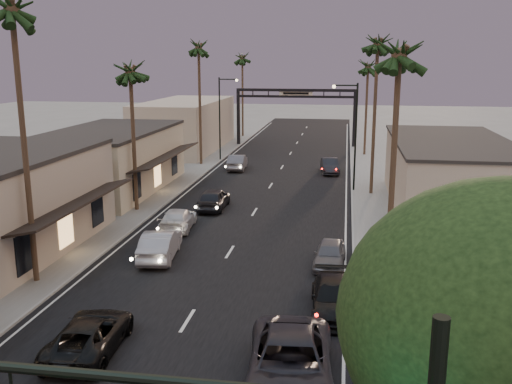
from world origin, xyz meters
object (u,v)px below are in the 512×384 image
(palm_far, at_px, (242,55))
(oncoming_pickup, at_px, (90,335))
(streetlight_right, at_px, (353,128))
(arch, at_px, (296,103))
(palm_ra, at_px, (400,45))
(curbside_near, at_px, (290,363))
(palm_rb, at_px, (378,39))
(oncoming_silver, at_px, (160,244))
(corner_tree, at_px, (512,334))
(palm_lc, at_px, (130,65))
(palm_lb, at_px, (11,1))
(curbside_black, at_px, (334,297))
(palm_ld, at_px, (199,44))
(palm_rc, at_px, (368,63))
(streetlight_left, at_px, (222,112))

(palm_far, distance_m, oncoming_pickup, 63.25)
(streetlight_right, bearing_deg, arch, 105.47)
(palm_ra, xyz_separation_m, curbside_near, (-3.80, -9.32, -10.57))
(streetlight_right, height_order, palm_rb, palm_rb)
(palm_rb, height_order, oncoming_silver, palm_rb)
(corner_tree, distance_m, streetlight_right, 37.64)
(palm_lc, distance_m, palm_rb, 19.07)
(palm_lb, xyz_separation_m, oncoming_silver, (4.97, 4.42, -12.59))
(oncoming_pickup, bearing_deg, palm_rb, -116.13)
(arch, xyz_separation_m, curbside_black, (6.11, -49.17, -4.84))
(palm_rb, relative_size, curbside_black, 2.96)
(palm_far, height_order, curbside_black, palm_far)
(palm_lb, distance_m, curbside_black, 19.46)
(corner_tree, height_order, curbside_black, corner_tree)
(palm_lb, bearing_deg, palm_rb, 51.98)
(curbside_near, bearing_deg, palm_rb, 78.29)
(palm_lc, distance_m, palm_far, 42.01)
(arch, distance_m, palm_ra, 47.17)
(palm_lc, bearing_deg, palm_lb, -90.00)
(palm_far, bearing_deg, palm_ra, -72.62)
(palm_ld, xyz_separation_m, palm_ra, (17.20, -31.00, -0.97))
(palm_rb, bearing_deg, palm_lb, -128.02)
(palm_rb, bearing_deg, arch, 108.30)
(palm_ld, bearing_deg, arch, 60.17)
(streetlight_right, bearing_deg, palm_rc, 84.95)
(arch, xyz_separation_m, palm_rc, (8.60, -6.00, 4.94))
(palm_rb, bearing_deg, palm_ra, -90.00)
(streetlight_left, xyz_separation_m, oncoming_pickup, (3.99, -42.10, -4.64))
(streetlight_left, height_order, oncoming_silver, streetlight_left)
(corner_tree, height_order, oncoming_pickup, corner_tree)
(palm_lc, xyz_separation_m, oncoming_pickup, (5.67, -20.10, -9.78))
(streetlight_right, distance_m, oncoming_pickup, 31.07)
(arch, height_order, palm_far, palm_far)
(palm_rc, bearing_deg, palm_lb, -112.27)
(palm_ld, bearing_deg, palm_ra, -60.98)
(palm_lc, height_order, palm_rc, same)
(streetlight_right, bearing_deg, oncoming_silver, -119.59)
(streetlight_right, height_order, palm_far, palm_far)
(palm_lb, distance_m, palm_far, 56.03)
(palm_lc, bearing_deg, arch, 75.80)
(palm_ra, height_order, palm_rc, palm_ra)
(palm_far, bearing_deg, corner_tree, -75.86)
(streetlight_right, bearing_deg, palm_lc, -149.89)
(streetlight_left, bearing_deg, palm_ld, -119.25)
(oncoming_silver, distance_m, curbside_black, 11.23)
(corner_tree, xyz_separation_m, palm_lc, (-18.08, 28.55, 4.49))
(arch, relative_size, palm_ld, 1.07)
(streetlight_left, bearing_deg, palm_far, 93.95)
(palm_lb, distance_m, oncoming_silver, 14.24)
(streetlight_left, height_order, palm_lb, palm_lb)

